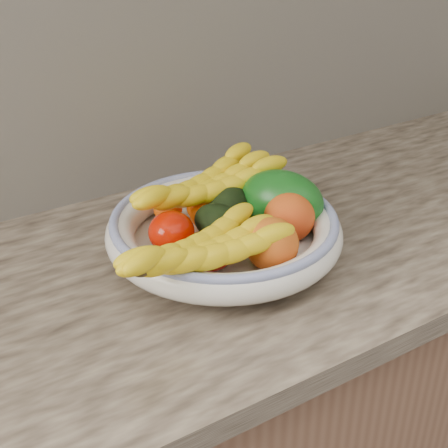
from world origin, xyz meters
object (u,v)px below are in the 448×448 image
banana_bunch_back (206,191)px  banana_bunch_front (203,254)px  fruit_bowl (224,230)px  green_mango (281,201)px

banana_bunch_back → banana_bunch_front: 0.20m
fruit_bowl → banana_bunch_front: size_ratio=1.31×
fruit_bowl → banana_bunch_back: banana_bunch_back is taller
fruit_bowl → green_mango: (0.11, -0.01, 0.03)m
fruit_bowl → banana_bunch_back: size_ratio=1.22×
green_mango → banana_bunch_front: size_ratio=0.50×
fruit_bowl → green_mango: 0.11m
banana_bunch_back → banana_bunch_front: bearing=-132.8°
green_mango → banana_bunch_back: 0.13m
fruit_bowl → banana_bunch_front: (-0.10, -0.10, 0.03)m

